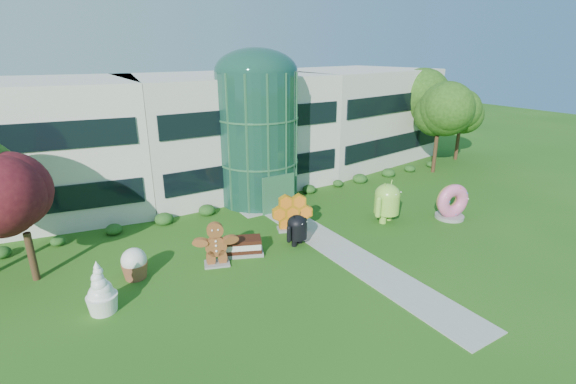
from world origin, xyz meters
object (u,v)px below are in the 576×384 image
donut (451,201)px  gingerbread (216,244)px  android_black (297,228)px  android_green (387,200)px

donut → gingerbread: 16.75m
gingerbread → android_black: bearing=16.3°
donut → gingerbread: bearing=-174.9°
donut → gingerbread: size_ratio=0.92×
android_green → gingerbread: (-12.33, 0.47, -0.31)m
android_green → android_black: bearing=161.2°
android_green → android_black: 7.21m
android_green → gingerbread: 12.34m
android_black → donut: bearing=-31.8°
android_black → gingerbread: size_ratio=0.81×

